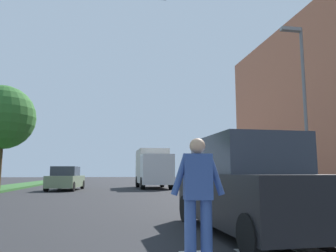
{
  "coord_description": "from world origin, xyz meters",
  "views": [
    {
      "loc": [
        -0.43,
        3.89,
        1.21
      ],
      "look_at": [
        1.76,
        16.11,
        2.96
      ],
      "focal_mm": 35.58,
      "sensor_mm": 36.0,
      "label": 1
    }
  ],
  "objects_px": {
    "pedestrian_performer": "(198,193)",
    "tree_far": "(2,117)",
    "sedan_midblock": "(66,179)",
    "suv_crossing": "(249,186)",
    "truck_box_delivery": "(153,167)",
    "street_lamp_right": "(302,94)"
  },
  "relations": [
    {
      "from": "pedestrian_performer",
      "to": "tree_far",
      "type": "bearing_deg",
      "value": 113.24
    },
    {
      "from": "tree_far",
      "to": "pedestrian_performer",
      "type": "distance_m",
      "value": 21.76
    },
    {
      "from": "sedan_midblock",
      "to": "suv_crossing",
      "type": "bearing_deg",
      "value": -72.15
    },
    {
      "from": "sedan_midblock",
      "to": "truck_box_delivery",
      "type": "relative_size",
      "value": 0.76
    },
    {
      "from": "street_lamp_right",
      "to": "truck_box_delivery",
      "type": "relative_size",
      "value": 1.21
    },
    {
      "from": "sedan_midblock",
      "to": "truck_box_delivery",
      "type": "height_order",
      "value": "truck_box_delivery"
    },
    {
      "from": "sedan_midblock",
      "to": "truck_box_delivery",
      "type": "distance_m",
      "value": 6.85
    },
    {
      "from": "tree_far",
      "to": "pedestrian_performer",
      "type": "relative_size",
      "value": 4.16
    },
    {
      "from": "street_lamp_right",
      "to": "suv_crossing",
      "type": "xyz_separation_m",
      "value": [
        -5.39,
        -6.33,
        -3.66
      ]
    },
    {
      "from": "tree_far",
      "to": "street_lamp_right",
      "type": "xyz_separation_m",
      "value": [
        15.49,
        -11.22,
        -0.37
      ]
    },
    {
      "from": "pedestrian_performer",
      "to": "street_lamp_right",
      "type": "bearing_deg",
      "value": 50.08
    },
    {
      "from": "pedestrian_performer",
      "to": "suv_crossing",
      "type": "height_order",
      "value": "suv_crossing"
    },
    {
      "from": "suv_crossing",
      "to": "truck_box_delivery",
      "type": "distance_m",
      "value": 20.1
    },
    {
      "from": "street_lamp_right",
      "to": "sedan_midblock",
      "type": "relative_size",
      "value": 1.59
    },
    {
      "from": "street_lamp_right",
      "to": "tree_far",
      "type": "bearing_deg",
      "value": 144.08
    },
    {
      "from": "tree_far",
      "to": "truck_box_delivery",
      "type": "xyz_separation_m",
      "value": [
        10.77,
        2.52,
        -3.33
      ]
    },
    {
      "from": "suv_crossing",
      "to": "sedan_midblock",
      "type": "distance_m",
      "value": 18.8
    },
    {
      "from": "pedestrian_performer",
      "to": "sedan_midblock",
      "type": "distance_m",
      "value": 20.4
    },
    {
      "from": "suv_crossing",
      "to": "truck_box_delivery",
      "type": "xyz_separation_m",
      "value": [
        0.68,
        20.08,
        0.7
      ]
    },
    {
      "from": "tree_far",
      "to": "sedan_midblock",
      "type": "bearing_deg",
      "value": 4.52
    },
    {
      "from": "pedestrian_performer",
      "to": "truck_box_delivery",
      "type": "relative_size",
      "value": 0.27
    },
    {
      "from": "sedan_midblock",
      "to": "tree_far",
      "type": "bearing_deg",
      "value": -175.48
    }
  ]
}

